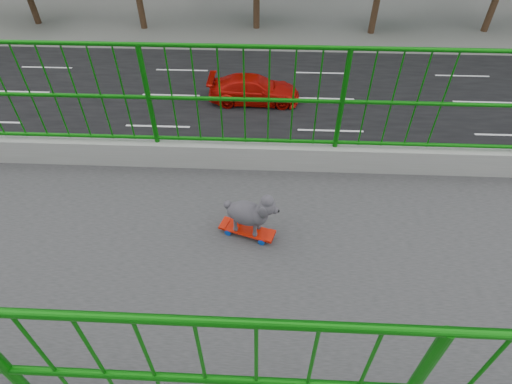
% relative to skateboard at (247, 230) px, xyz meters
% --- Properties ---
extents(road, '(18.00, 90.00, 0.02)m').
position_rel_skateboard_xyz_m(road, '(-12.69, -5.09, -7.04)').
color(road, black).
rests_on(road, ground).
extents(skateboard, '(0.31, 0.56, 0.07)m').
position_rel_skateboard_xyz_m(skateboard, '(0.00, 0.00, 0.00)').
color(skateboard, red).
rests_on(skateboard, footbridge).
extents(poodle, '(0.32, 0.52, 0.45)m').
position_rel_skateboard_xyz_m(poodle, '(0.01, 0.03, 0.26)').
color(poodle, '#2D2B30').
rests_on(poodle, skateboard).
extents(car_3, '(1.84, 4.53, 1.31)m').
position_rel_skateboard_xyz_m(car_3, '(-15.29, -0.72, -6.40)').
color(car_3, '#BD0E07').
rests_on(car_3, ground).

